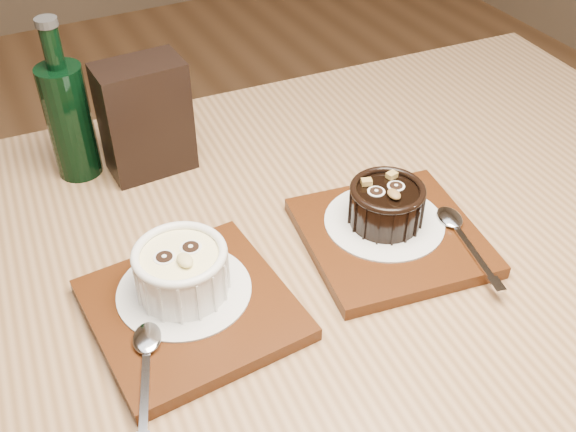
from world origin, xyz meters
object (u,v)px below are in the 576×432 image
object	(u,v)px
table	(283,347)
green_bottle	(69,117)
tray_left	(192,309)
ramekin_dark	(386,203)
tray_right	(390,237)
ramekin_white	(181,269)
condiment_stand	(145,118)

from	to	relation	value
table	green_bottle	world-z (taller)	green_bottle
tray_left	ramekin_dark	bearing A→B (deg)	4.40
tray_right	ramekin_dark	bearing A→B (deg)	84.14
ramekin_white	tray_right	bearing A→B (deg)	-8.35
table	green_bottle	distance (m)	0.36
tray_left	tray_right	bearing A→B (deg)	0.41
ramekin_white	condiment_stand	distance (m)	0.24
condiment_stand	ramekin_dark	bearing A→B (deg)	-51.93
table	ramekin_white	xyz separation A→B (m)	(-0.09, 0.03, 0.14)
ramekin_white	tray_right	xyz separation A→B (m)	(0.23, -0.02, -0.04)
ramekin_white	condiment_stand	size ratio (longest dim) A/B	0.64
tray_left	ramekin_dark	world-z (taller)	ramekin_dark
tray_right	ramekin_dark	xyz separation A→B (m)	(0.00, 0.02, 0.03)
ramekin_white	tray_right	distance (m)	0.23
tray_right	green_bottle	distance (m)	0.39
table	condiment_stand	distance (m)	0.31
table	tray_left	bearing A→B (deg)	175.36
green_bottle	table	bearing A→B (deg)	-66.13
tray_left	condiment_stand	distance (m)	0.27
table	green_bottle	bearing A→B (deg)	113.87
ramekin_dark	condiment_stand	xyz separation A→B (m)	(-0.19, 0.24, 0.03)
tray_left	green_bottle	bearing A→B (deg)	97.28
ramekin_white	green_bottle	world-z (taller)	green_bottle
table	ramekin_dark	world-z (taller)	ramekin_dark
tray_left	ramekin_white	bearing A→B (deg)	88.45
ramekin_white	ramekin_dark	distance (m)	0.23
ramekin_white	tray_right	size ratio (longest dim) A/B	0.50
ramekin_dark	tray_right	bearing A→B (deg)	-92.25
tray_left	tray_right	world-z (taller)	same
tray_right	ramekin_white	bearing A→B (deg)	175.67
ramekin_dark	green_bottle	distance (m)	0.38
condiment_stand	green_bottle	distance (m)	0.09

